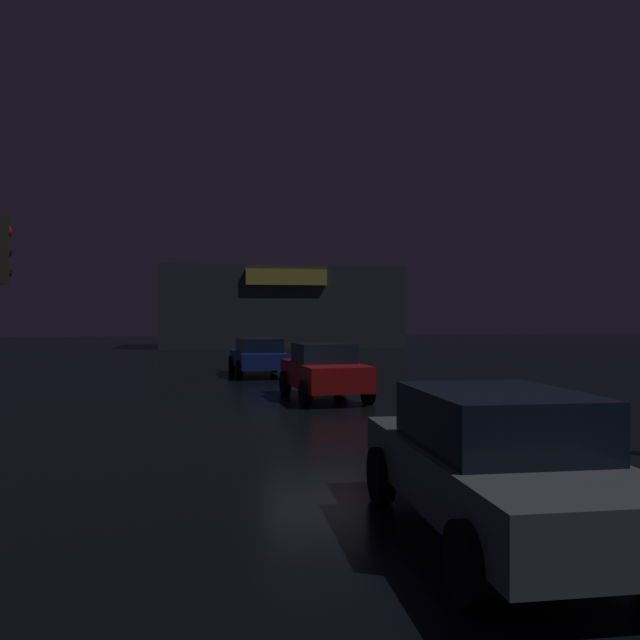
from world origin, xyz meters
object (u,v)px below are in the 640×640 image
Objects in this scene: store_building at (279,307)px; car_near at (324,371)px; car_far at (258,356)px; car_crossing at (497,462)px.

car_near is (-2.87, -31.43, -2.16)m from store_building.
car_crossing is at bearing -88.14° from car_far.
store_building is at bearing 80.60° from car_far.
car_near is 7.59m from car_far.
car_far is (-3.96, -23.92, -2.18)m from store_building.
store_building is 24.35m from car_far.
car_crossing is at bearing -94.46° from store_building.
car_near is at bearing -81.72° from car_far.
car_near is at bearing -95.21° from store_building.
store_building is 31.64m from car_near.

